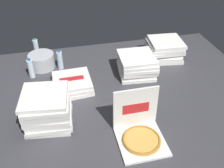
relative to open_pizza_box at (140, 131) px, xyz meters
The scene contains 10 objects.
ground_plane 0.52m from the open_pizza_box, 104.99° to the left, with size 3.20×2.40×0.02m, color #38383D.
open_pizza_box is the anchor object (origin of this frame).
pizza_stack_left_far 0.94m from the open_pizza_box, 73.87° to the left, with size 0.43×0.43×0.23m.
pizza_stack_left_mid 0.80m from the open_pizza_box, 153.61° to the left, with size 0.44×0.43×0.31m.
pizza_stack_right_near 1.36m from the open_pizza_box, 59.37° to the left, with size 0.44×0.43×0.23m.
pizza_stack_right_mid 0.93m from the open_pizza_box, 120.21° to the left, with size 0.41×0.41×0.12m.
ice_bucket 1.49m from the open_pizza_box, 120.63° to the left, with size 0.29×0.29×0.17m, color #B7BABF.
water_bottle_0 1.41m from the open_pizza_box, 128.24° to the left, with size 0.06×0.06×0.23m.
water_bottle_1 1.34m from the open_pizza_box, 114.57° to the left, with size 0.06×0.06×0.23m.
water_bottle_2 1.78m from the open_pizza_box, 117.45° to the left, with size 0.06×0.06×0.23m.
Camera 1 is at (-0.41, -1.84, 1.62)m, focal length 40.99 mm.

